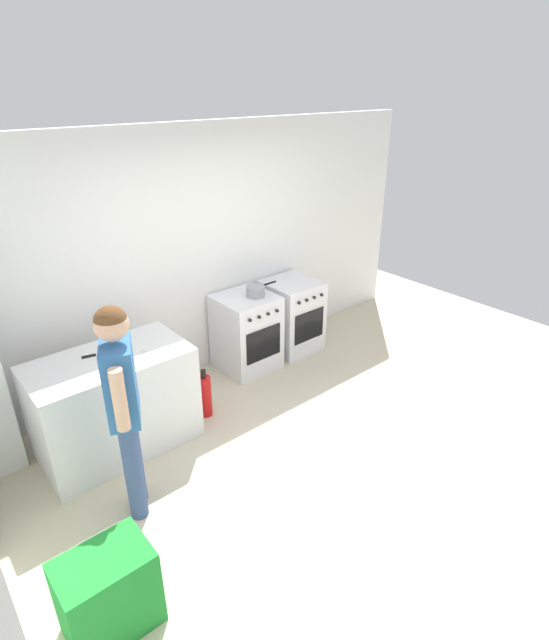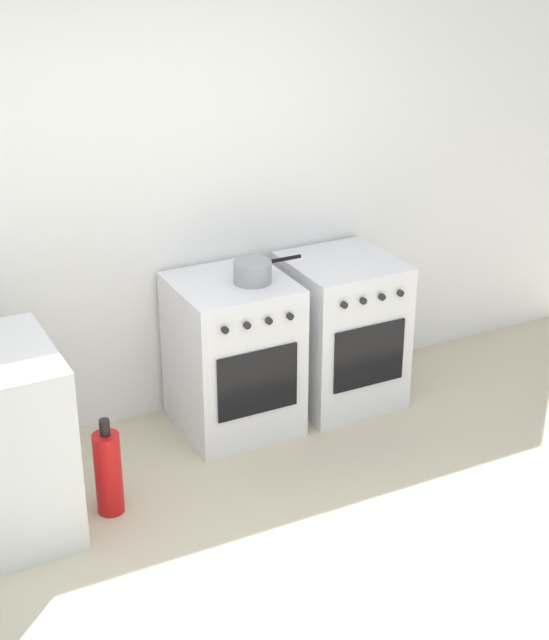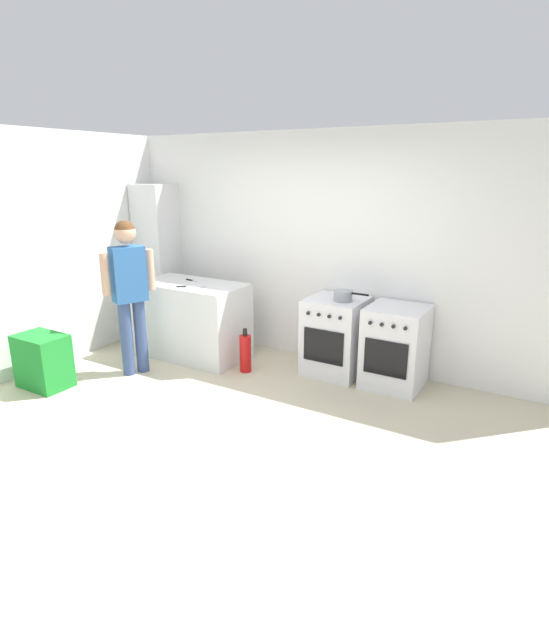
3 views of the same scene
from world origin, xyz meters
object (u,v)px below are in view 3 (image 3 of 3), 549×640
(knife_paring, at_px, (191,280))
(fire_extinguisher, at_px, (245,353))
(oven_left, at_px, (335,336))
(larder_cabinet, at_px, (158,261))
(person, at_px, (129,284))
(knife_carving, at_px, (190,287))
(recycling_crate_upper, at_px, (41,348))
(pot, at_px, (343,296))
(recycling_crate_lower, at_px, (45,374))
(oven_right, at_px, (395,347))

(knife_paring, bearing_deg, fire_extinguisher, -12.66)
(oven_left, distance_m, larder_cabinet, 2.71)
(oven_left, xyz_separation_m, person, (-1.90, -1.13, 0.58))
(knife_carving, height_order, larder_cabinet, larder_cabinet)
(recycling_crate_upper, xyz_separation_m, larder_cabinet, (-0.21, 1.99, 0.58))
(oven_left, height_order, larder_cabinet, larder_cabinet)
(pot, xyz_separation_m, person, (-2.00, -1.08, 0.10))
(knife_paring, xyz_separation_m, recycling_crate_lower, (-0.66, -1.61, -0.77))
(oven_left, xyz_separation_m, pot, (0.10, -0.06, 0.48))
(oven_left, height_order, recycling_crate_upper, oven_left)
(knife_carving, xyz_separation_m, larder_cabinet, (-1.08, 0.65, 0.10))
(recycling_crate_upper, bearing_deg, recycling_crate_lower, 0.00)
(recycling_crate_lower, relative_size, larder_cabinet, 0.26)
(knife_carving, distance_m, fire_extinguisher, 0.98)
(recycling_crate_upper, bearing_deg, knife_paring, 67.70)
(person, bearing_deg, knife_carving, 60.34)
(person, bearing_deg, recycling_crate_upper, -125.55)
(larder_cabinet, bearing_deg, oven_left, -2.20)
(oven_right, height_order, fire_extinguisher, oven_right)
(oven_right, distance_m, pot, 0.75)
(larder_cabinet, bearing_deg, pot, -3.29)
(fire_extinguisher, height_order, recycling_crate_lower, fire_extinguisher)
(fire_extinguisher, bearing_deg, recycling_crate_upper, -138.10)
(pot, relative_size, knife_carving, 1.25)
(knife_paring, bearing_deg, person, -98.15)
(oven_left, height_order, fire_extinguisher, oven_left)
(larder_cabinet, bearing_deg, knife_paring, -23.31)
(oven_right, xyz_separation_m, knife_carving, (-2.24, -0.55, 0.48))
(knife_paring, height_order, person, person)
(person, height_order, larder_cabinet, larder_cabinet)
(oven_right, height_order, recycling_crate_lower, oven_right)
(oven_right, xyz_separation_m, knife_paring, (-2.45, -0.27, 0.48))
(knife_paring, distance_m, knife_carving, 0.34)
(oven_right, distance_m, knife_paring, 2.51)
(oven_right, bearing_deg, oven_left, 180.00)
(oven_left, xyz_separation_m, knife_paring, (-1.78, -0.27, 0.48))
(knife_carving, height_order, person, person)
(recycling_crate_upper, bearing_deg, knife_carving, 56.93)
(oven_left, distance_m, fire_extinguisher, 1.01)
(oven_right, relative_size, person, 0.51)
(knife_paring, relative_size, person, 0.13)
(oven_right, xyz_separation_m, recycling_crate_upper, (-3.11, -1.88, -0.01))
(knife_paring, bearing_deg, knife_carving, -52.61)
(person, distance_m, fire_extinguisher, 1.45)
(pot, bearing_deg, knife_paring, -173.35)
(larder_cabinet, bearing_deg, oven_right, -1.76)
(recycling_crate_lower, xyz_separation_m, recycling_crate_upper, (0.00, 0.00, 0.28))
(fire_extinguisher, bearing_deg, knife_paring, 167.34)
(knife_carving, xyz_separation_m, fire_extinguisher, (0.70, 0.07, -0.69))
(knife_paring, relative_size, recycling_crate_lower, 0.40)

